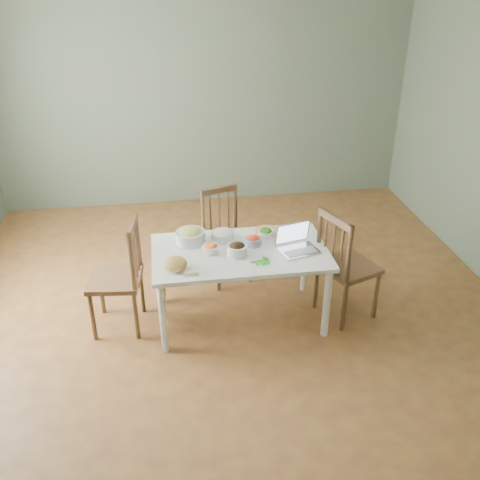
{
  "coord_description": "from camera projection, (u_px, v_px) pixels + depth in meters",
  "views": [
    {
      "loc": [
        -0.55,
        -3.96,
        2.88
      ],
      "look_at": [
        0.04,
        -0.12,
        0.78
      ],
      "focal_mm": 40.32,
      "sensor_mm": 36.0,
      "label": 1
    }
  ],
  "objects": [
    {
      "name": "bowl_onion",
      "position": [
        223.0,
        235.0,
        4.6
      ],
      "size": [
        0.25,
        0.25,
        0.1
      ],
      "primitive_type": null,
      "rotation": [
        0.0,
        0.0,
        0.4
      ],
      "color": "beige",
      "rests_on": "dining_table"
    },
    {
      "name": "floor",
      "position": [
        234.0,
        310.0,
        4.89
      ],
      "size": [
        5.0,
        5.0,
        0.0
      ],
      "primitive_type": "cube",
      "color": "brown",
      "rests_on": "ground"
    },
    {
      "name": "wall_front",
      "position": [
        324.0,
        402.0,
        2.07
      ],
      "size": [
        5.0,
        0.0,
        2.7
      ],
      "primitive_type": "cube",
      "color": "#566A4E",
      "rests_on": "ground"
    },
    {
      "name": "bowl_squash",
      "position": [
        191.0,
        235.0,
        4.55
      ],
      "size": [
        0.26,
        0.26,
        0.14
      ],
      "primitive_type": null,
      "rotation": [
        0.0,
        0.0,
        0.04
      ],
      "color": "#CBCA5C",
      "rests_on": "dining_table"
    },
    {
      "name": "bowl_mushroom",
      "position": [
        237.0,
        249.0,
        4.38
      ],
      "size": [
        0.17,
        0.17,
        0.11
      ],
      "primitive_type": null,
      "rotation": [
        0.0,
        0.0,
        -0.01
      ],
      "color": "black",
      "rests_on": "dining_table"
    },
    {
      "name": "chair_left",
      "position": [
        115.0,
        276.0,
        4.46
      ],
      "size": [
        0.47,
        0.49,
        1.0
      ],
      "primitive_type": null,
      "rotation": [
        0.0,
        0.0,
        -1.69
      ],
      "color": "brown",
      "rests_on": "floor"
    },
    {
      "name": "bowl_broccoli",
      "position": [
        266.0,
        233.0,
        4.65
      ],
      "size": [
        0.16,
        0.16,
        0.09
      ],
      "primitive_type": null,
      "rotation": [
        0.0,
        0.0,
        -0.18
      ],
      "color": "#153B0D",
      "rests_on": "dining_table"
    },
    {
      "name": "dining_table",
      "position": [
        240.0,
        285.0,
        4.63
      ],
      "size": [
        1.46,
        0.82,
        0.68
      ],
      "primitive_type": null,
      "color": "white",
      "rests_on": "floor"
    },
    {
      "name": "bowl_redpep",
      "position": [
        254.0,
        240.0,
        4.53
      ],
      "size": [
        0.18,
        0.18,
        0.08
      ],
      "primitive_type": null,
      "rotation": [
        0.0,
        0.0,
        -0.34
      ],
      "color": "red",
      "rests_on": "dining_table"
    },
    {
      "name": "laptop",
      "position": [
        300.0,
        240.0,
        4.4
      ],
      "size": [
        0.36,
        0.32,
        0.22
      ],
      "primitive_type": null,
      "rotation": [
        0.0,
        0.0,
        0.24
      ],
      "color": "silver",
      "rests_on": "dining_table"
    },
    {
      "name": "bowl_carrot",
      "position": [
        211.0,
        248.0,
        4.42
      ],
      "size": [
        0.18,
        0.18,
        0.08
      ],
      "primitive_type": null,
      "rotation": [
        0.0,
        0.0,
        -0.33
      ],
      "color": "orange",
      "rests_on": "dining_table"
    },
    {
      "name": "flatbread",
      "position": [
        267.0,
        231.0,
        4.75
      ],
      "size": [
        0.27,
        0.27,
        0.02
      ],
      "primitive_type": "cylinder",
      "rotation": [
        0.0,
        0.0,
        0.27
      ],
      "color": "tan",
      "rests_on": "dining_table"
    },
    {
      "name": "basil_bunch",
      "position": [
        260.0,
        261.0,
        4.3
      ],
      "size": [
        0.18,
        0.18,
        0.02
      ],
      "primitive_type": null,
      "color": "#1C6C1C",
      "rests_on": "dining_table"
    },
    {
      "name": "bread_boule",
      "position": [
        176.0,
        264.0,
        4.17
      ],
      "size": [
        0.18,
        0.18,
        0.11
      ],
      "primitive_type": "ellipsoid",
      "rotation": [
        0.0,
        0.0,
        0.01
      ],
      "color": "tan",
      "rests_on": "dining_table"
    },
    {
      "name": "butter_stick",
      "position": [
        191.0,
        273.0,
        4.12
      ],
      "size": [
        0.11,
        0.04,
        0.03
      ],
      "primitive_type": "cube",
      "rotation": [
        0.0,
        0.0,
        -0.02
      ],
      "color": "#FCF7CA",
      "rests_on": "dining_table"
    },
    {
      "name": "chair_right",
      "position": [
        349.0,
        264.0,
        4.62
      ],
      "size": [
        0.56,
        0.57,
        1.01
      ],
      "primitive_type": null,
      "rotation": [
        0.0,
        0.0,
        1.95
      ],
      "color": "brown",
      "rests_on": "floor"
    },
    {
      "name": "chair_far",
      "position": [
        227.0,
        237.0,
        5.15
      ],
      "size": [
        0.5,
        0.49,
        0.91
      ],
      "primitive_type": null,
      "rotation": [
        0.0,
        0.0,
        0.31
      ],
      "color": "brown",
      "rests_on": "floor"
    },
    {
      "name": "wall_back",
      "position": [
        204.0,
        95.0,
        6.42
      ],
      "size": [
        5.0,
        0.0,
        2.7
      ],
      "primitive_type": "cube",
      "color": "#566A4E",
      "rests_on": "ground"
    }
  ]
}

